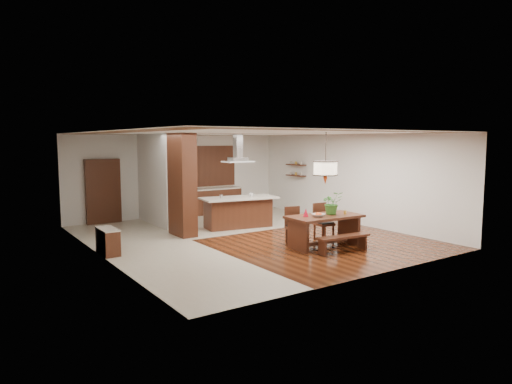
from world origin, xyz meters
TOP-DOWN VIEW (x-y plane):
  - room_shell at (0.00, 0.00)m, footprint 9.00×9.04m
  - tile_hallway at (-2.75, 0.00)m, footprint 2.50×9.00m
  - tile_kitchen at (1.25, 2.50)m, footprint 5.50×4.00m
  - soffit_band at (0.00, 0.00)m, footprint 8.00×9.00m
  - partition_pier at (-1.40, 1.20)m, footprint 0.45×1.00m
  - partition_stub at (-1.40, 3.30)m, footprint 0.18×2.40m
  - hallway_console at (-3.81, 0.20)m, footprint 0.37×0.88m
  - hallway_doorway at (-2.70, 4.40)m, footprint 1.10×0.20m
  - rear_counter at (1.00, 4.20)m, footprint 2.60×0.62m
  - kitchen_window at (1.00, 4.46)m, footprint 2.60×0.08m
  - shelf_lower at (3.87, 2.60)m, footprint 0.26×0.90m
  - shelf_upper at (3.87, 2.60)m, footprint 0.26×0.90m
  - dining_table at (0.99, -2.08)m, footprint 1.97×1.05m
  - dining_bench at (0.96, -2.78)m, footprint 1.46×0.42m
  - dining_chair_left at (0.53, -1.47)m, footprint 0.52×0.52m
  - dining_chair_right at (1.50, -1.51)m, footprint 0.47×0.47m
  - pendant_lantern at (0.99, -2.08)m, footprint 0.64×0.64m
  - foliage_plant at (1.26, -2.05)m, footprint 0.64×0.59m
  - fruit_bowl at (0.70, -2.15)m, footprint 0.31×0.31m
  - napkin_cone at (0.46, -1.96)m, footprint 0.16×0.16m
  - gold_ornament at (1.55, -2.23)m, footprint 0.08×0.08m
  - kitchen_island at (0.54, 1.32)m, footprint 2.45×1.36m
  - range_hood at (0.54, 1.32)m, footprint 0.90×0.55m
  - island_cup at (0.96, 1.24)m, footprint 0.14×0.14m
  - microwave at (0.18, 4.16)m, footprint 0.71×0.59m

SIDE VIEW (x-z plane):
  - tile_hallway at x=-2.75m, z-range 0.00..0.01m
  - tile_kitchen at x=1.25m, z-range 0.00..0.01m
  - dining_bench at x=0.96m, z-range 0.00..0.40m
  - hallway_console at x=-3.81m, z-range 0.00..0.63m
  - rear_counter at x=1.00m, z-range 0.00..0.95m
  - dining_chair_left at x=0.53m, z-range 0.00..0.97m
  - kitchen_island at x=0.54m, z-range 0.01..0.97m
  - dining_chair_right at x=1.50m, z-range 0.00..1.00m
  - dining_table at x=0.99m, z-range 0.19..0.99m
  - fruit_bowl at x=0.70m, z-range 0.80..0.88m
  - gold_ornament at x=1.55m, z-range 0.80..0.90m
  - napkin_cone at x=0.46m, z-range 0.80..1.01m
  - island_cup at x=0.96m, z-range 0.96..1.06m
  - hallway_doorway at x=-2.70m, z-range 0.00..2.10m
  - foliage_plant at x=1.26m, z-range 0.80..1.39m
  - microwave at x=0.18m, z-range 0.95..1.29m
  - shelf_lower at x=3.87m, z-range 1.38..1.42m
  - partition_pier at x=-1.40m, z-range 0.00..2.90m
  - partition_stub at x=-1.40m, z-range 0.00..2.90m
  - kitchen_window at x=1.00m, z-range 1.00..2.50m
  - shelf_upper at x=3.87m, z-range 1.78..1.82m
  - room_shell at x=0.00m, z-range 0.60..3.52m
  - pendant_lantern at x=0.99m, z-range 1.59..2.90m
  - range_hood at x=0.54m, z-range 2.03..2.90m
  - soffit_band at x=0.00m, z-range 2.88..2.89m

